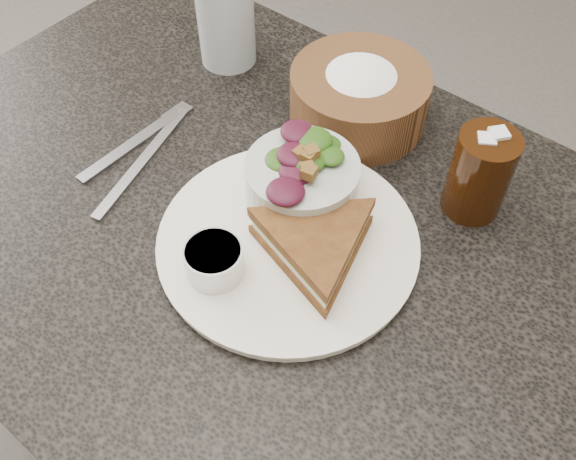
{
  "coord_description": "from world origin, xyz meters",
  "views": [
    {
      "loc": [
        0.35,
        -0.36,
        1.35
      ],
      "look_at": [
        0.07,
        -0.01,
        0.78
      ],
      "focal_mm": 40.0,
      "sensor_mm": 36.0,
      "label": 1
    }
  ],
  "objects_px": {
    "salad_bowl": "(302,176)",
    "cola_glass": "(481,170)",
    "dinner_plate": "(288,242)",
    "dining_table": "(260,355)",
    "sandwich": "(316,244)",
    "water_glass": "(226,23)",
    "bread_basket": "(360,89)",
    "dressing_ramekin": "(214,261)"
  },
  "relations": [
    {
      "from": "bread_basket",
      "to": "water_glass",
      "type": "distance_m",
      "value": 0.23
    },
    {
      "from": "bread_basket",
      "to": "water_glass",
      "type": "bearing_deg",
      "value": -177.77
    },
    {
      "from": "dressing_ramekin",
      "to": "cola_glass",
      "type": "bearing_deg",
      "value": 58.21
    },
    {
      "from": "sandwich",
      "to": "cola_glass",
      "type": "relative_size",
      "value": 1.37
    },
    {
      "from": "dressing_ramekin",
      "to": "cola_glass",
      "type": "relative_size",
      "value": 0.53
    },
    {
      "from": "salad_bowl",
      "to": "bread_basket",
      "type": "xyz_separation_m",
      "value": [
        -0.04,
        0.17,
        0.0
      ]
    },
    {
      "from": "dressing_ramekin",
      "to": "cola_glass",
      "type": "distance_m",
      "value": 0.32
    },
    {
      "from": "water_glass",
      "to": "dinner_plate",
      "type": "bearing_deg",
      "value": -37.21
    },
    {
      "from": "salad_bowl",
      "to": "dining_table",
      "type": "bearing_deg",
      "value": -129.52
    },
    {
      "from": "dressing_ramekin",
      "to": "bread_basket",
      "type": "relative_size",
      "value": 0.35
    },
    {
      "from": "sandwich",
      "to": "dressing_ramekin",
      "type": "distance_m",
      "value": 0.11
    },
    {
      "from": "dining_table",
      "to": "salad_bowl",
      "type": "xyz_separation_m",
      "value": [
        0.04,
        0.05,
        0.43
      ]
    },
    {
      "from": "salad_bowl",
      "to": "bread_basket",
      "type": "distance_m",
      "value": 0.17
    },
    {
      "from": "sandwich",
      "to": "salad_bowl",
      "type": "relative_size",
      "value": 1.25
    },
    {
      "from": "salad_bowl",
      "to": "cola_glass",
      "type": "distance_m",
      "value": 0.21
    },
    {
      "from": "dressing_ramekin",
      "to": "water_glass",
      "type": "distance_m",
      "value": 0.4
    },
    {
      "from": "dining_table",
      "to": "cola_glass",
      "type": "height_order",
      "value": "cola_glass"
    },
    {
      "from": "dressing_ramekin",
      "to": "water_glass",
      "type": "height_order",
      "value": "water_glass"
    },
    {
      "from": "cola_glass",
      "to": "water_glass",
      "type": "bearing_deg",
      "value": 175.72
    },
    {
      "from": "dining_table",
      "to": "salad_bowl",
      "type": "relative_size",
      "value": 7.41
    },
    {
      "from": "dinner_plate",
      "to": "cola_glass",
      "type": "distance_m",
      "value": 0.24
    },
    {
      "from": "sandwich",
      "to": "water_glass",
      "type": "height_order",
      "value": "water_glass"
    },
    {
      "from": "dining_table",
      "to": "dinner_plate",
      "type": "bearing_deg",
      "value": -8.47
    },
    {
      "from": "salad_bowl",
      "to": "water_glass",
      "type": "xyz_separation_m",
      "value": [
        -0.26,
        0.16,
        0.01
      ]
    },
    {
      "from": "dining_table",
      "to": "sandwich",
      "type": "bearing_deg",
      "value": -5.3
    },
    {
      "from": "salad_bowl",
      "to": "sandwich",
      "type": "bearing_deg",
      "value": -42.08
    },
    {
      "from": "dressing_ramekin",
      "to": "bread_basket",
      "type": "bearing_deg",
      "value": 95.03
    },
    {
      "from": "salad_bowl",
      "to": "cola_glass",
      "type": "height_order",
      "value": "cola_glass"
    },
    {
      "from": "cola_glass",
      "to": "bread_basket",
      "type": "bearing_deg",
      "value": 168.36
    },
    {
      "from": "dinner_plate",
      "to": "sandwich",
      "type": "bearing_deg",
      "value": 0.24
    },
    {
      "from": "dinner_plate",
      "to": "sandwich",
      "type": "relative_size",
      "value": 1.78
    },
    {
      "from": "cola_glass",
      "to": "water_glass",
      "type": "distance_m",
      "value": 0.43
    },
    {
      "from": "dining_table",
      "to": "water_glass",
      "type": "xyz_separation_m",
      "value": [
        -0.22,
        0.21,
        0.44
      ]
    },
    {
      "from": "dining_table",
      "to": "water_glass",
      "type": "distance_m",
      "value": 0.53
    },
    {
      "from": "dinner_plate",
      "to": "salad_bowl",
      "type": "bearing_deg",
      "value": 114.09
    },
    {
      "from": "sandwich",
      "to": "bread_basket",
      "type": "distance_m",
      "value": 0.25
    },
    {
      "from": "dining_table",
      "to": "water_glass",
      "type": "relative_size",
      "value": 8.03
    },
    {
      "from": "salad_bowl",
      "to": "water_glass",
      "type": "bearing_deg",
      "value": 148.67
    },
    {
      "from": "dinner_plate",
      "to": "bread_basket",
      "type": "xyz_separation_m",
      "value": [
        -0.06,
        0.23,
        0.05
      ]
    },
    {
      "from": "dining_table",
      "to": "cola_glass",
      "type": "bearing_deg",
      "value": 41.31
    },
    {
      "from": "bread_basket",
      "to": "cola_glass",
      "type": "xyz_separation_m",
      "value": [
        0.2,
        -0.04,
        0.01
      ]
    },
    {
      "from": "dining_table",
      "to": "dressing_ramekin",
      "type": "xyz_separation_m",
      "value": [
        0.03,
        -0.1,
        0.41
      ]
    }
  ]
}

